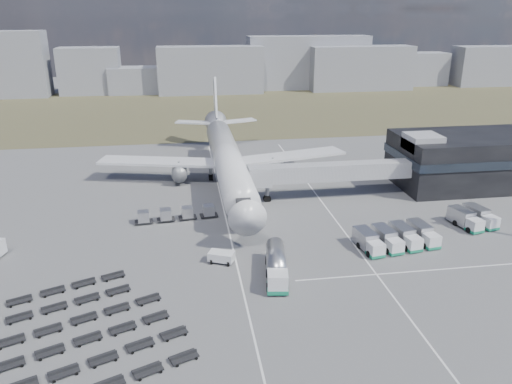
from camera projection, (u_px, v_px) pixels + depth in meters
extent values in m
plane|color=#565659|center=(249.00, 255.00, 71.12)|extent=(420.00, 420.00, 0.00)
cube|color=#453C29|center=(206.00, 110.00, 173.18)|extent=(420.00, 90.00, 0.01)
cube|color=silver|center=(231.00, 241.00, 75.48)|extent=(0.25, 110.00, 0.01)
cube|color=silver|center=(346.00, 233.00, 77.99)|extent=(0.25, 110.00, 0.01)
cube|color=silver|center=(440.00, 269.00, 67.18)|extent=(40.00, 0.25, 0.01)
cube|color=black|center=(473.00, 160.00, 98.36)|extent=(30.00, 16.00, 10.00)
cube|color=#262D38|center=(474.00, 154.00, 97.94)|extent=(30.40, 16.40, 1.60)
cube|color=#939399|center=(423.00, 142.00, 93.27)|extent=(6.00, 6.00, 3.00)
cube|color=#939399|center=(332.00, 172.00, 90.90)|extent=(29.80, 3.00, 3.00)
cube|color=#939399|center=(260.00, 176.00, 88.57)|extent=(4.00, 3.60, 3.40)
cylinder|color=slate|center=(267.00, 188.00, 90.13)|extent=(0.70, 0.70, 5.10)
cylinder|color=black|center=(267.00, 199.00, 90.85)|extent=(1.40, 0.90, 1.40)
cylinder|color=silver|center=(228.00, 160.00, 97.12)|extent=(5.60, 48.00, 5.60)
cone|color=silver|center=(245.00, 211.00, 72.54)|extent=(5.60, 5.00, 5.60)
cone|color=silver|center=(217.00, 125.00, 122.83)|extent=(5.60, 8.00, 5.60)
cube|color=black|center=(243.00, 201.00, 74.11)|extent=(2.20, 2.00, 0.80)
cube|color=silver|center=(161.00, 162.00, 100.36)|extent=(25.59, 11.38, 0.50)
cube|color=silver|center=(288.00, 156.00, 103.99)|extent=(25.59, 11.38, 0.50)
cylinder|color=slate|center=(179.00, 172.00, 99.58)|extent=(3.00, 5.00, 3.00)
cylinder|color=slate|center=(273.00, 168.00, 102.24)|extent=(3.00, 5.00, 3.00)
cube|color=silver|center=(194.00, 122.00, 123.78)|extent=(9.49, 5.63, 0.35)
cube|color=silver|center=(238.00, 121.00, 125.31)|extent=(9.49, 5.63, 0.35)
cube|color=silver|center=(215.00, 100.00, 123.64)|extent=(0.50, 9.06, 11.45)
cylinder|color=slate|center=(241.00, 222.00, 79.04)|extent=(0.50, 0.50, 2.50)
cylinder|color=slate|center=(211.00, 174.00, 101.79)|extent=(0.60, 0.60, 2.50)
cylinder|color=slate|center=(242.00, 173.00, 102.68)|extent=(0.60, 0.60, 2.50)
cylinder|color=black|center=(241.00, 226.00, 79.30)|extent=(0.50, 1.20, 1.20)
cube|color=gray|center=(14.00, 64.00, 194.55)|extent=(24.88, 12.00, 25.11)
cube|color=gray|center=(90.00, 71.00, 202.53)|extent=(23.84, 12.00, 18.49)
cube|color=gray|center=(150.00, 80.00, 205.97)|extent=(32.95, 12.00, 10.56)
cube|color=gray|center=(210.00, 70.00, 203.92)|extent=(42.48, 12.00, 18.80)
cube|color=gray|center=(308.00, 62.00, 216.31)|extent=(52.32, 12.00, 22.12)
cube|color=gray|center=(361.00, 68.00, 212.91)|extent=(43.82, 12.00, 18.23)
cube|color=gray|center=(415.00, 69.00, 226.89)|extent=(27.59, 12.00, 14.37)
cube|color=gray|center=(497.00, 66.00, 226.23)|extent=(40.19, 12.00, 17.27)
cube|color=silver|center=(278.00, 281.00, 61.32)|extent=(2.84, 2.84, 2.39)
cube|color=#167F59|center=(278.00, 288.00, 61.64)|extent=(2.95, 2.95, 0.52)
cylinder|color=#AEAEB3|center=(276.00, 259.00, 65.94)|extent=(3.72, 8.10, 2.60)
cube|color=slate|center=(276.00, 267.00, 66.35)|extent=(3.61, 8.09, 0.36)
cylinder|color=black|center=(276.00, 274.00, 64.98)|extent=(2.84, 1.53, 1.14)
cube|color=silver|center=(221.00, 257.00, 68.85)|extent=(3.96, 3.15, 1.54)
cube|color=silver|center=(287.00, 164.00, 108.18)|extent=(2.16, 5.35, 2.49)
cube|color=#167F59|center=(287.00, 168.00, 108.53)|extent=(2.25, 5.44, 0.40)
cube|color=silver|center=(376.00, 249.00, 70.26)|extent=(2.33, 2.26, 1.97)
cube|color=#167F59|center=(375.00, 254.00, 70.52)|extent=(2.43, 2.36, 0.40)
cube|color=#AEAEB3|center=(365.00, 238.00, 72.96)|extent=(2.74, 4.40, 2.33)
cube|color=silver|center=(395.00, 246.00, 71.10)|extent=(2.33, 2.26, 1.97)
cube|color=#167F59|center=(394.00, 251.00, 71.36)|extent=(2.43, 2.36, 0.40)
cube|color=#AEAEB3|center=(383.00, 235.00, 73.79)|extent=(2.74, 4.40, 2.33)
cube|color=silver|center=(413.00, 244.00, 71.94)|extent=(2.33, 2.26, 1.97)
cube|color=#167F59|center=(413.00, 248.00, 72.20)|extent=(2.43, 2.36, 0.40)
cube|color=#AEAEB3|center=(402.00, 233.00, 74.63)|extent=(2.74, 4.40, 2.33)
cube|color=silver|center=(431.00, 241.00, 72.77)|extent=(2.33, 2.26, 1.97)
cube|color=#167F59|center=(431.00, 246.00, 73.04)|extent=(2.43, 2.36, 0.40)
cube|color=#AEAEB3|center=(419.00, 230.00, 75.47)|extent=(2.74, 4.40, 2.33)
cube|color=silver|center=(475.00, 225.00, 77.94)|extent=(2.47, 2.40, 2.00)
cube|color=#167F59|center=(474.00, 230.00, 78.21)|extent=(2.57, 2.50, 0.41)
cube|color=#AEAEB3|center=(461.00, 216.00, 80.61)|extent=(3.02, 4.55, 2.36)
cube|color=silver|center=(490.00, 223.00, 78.97)|extent=(2.47, 2.40, 2.00)
cube|color=#167F59|center=(490.00, 227.00, 79.24)|extent=(2.57, 2.50, 0.41)
cube|color=#AEAEB3|center=(476.00, 213.00, 81.63)|extent=(3.02, 4.55, 2.36)
cube|color=black|center=(144.00, 222.00, 81.45)|extent=(3.08, 2.08, 0.20)
cube|color=#AEAEB3|center=(143.00, 216.00, 81.12)|extent=(1.97, 1.97, 1.68)
cube|color=black|center=(166.00, 219.00, 82.29)|extent=(3.08, 2.08, 0.20)
cube|color=#AEAEB3|center=(166.00, 214.00, 81.96)|extent=(1.97, 1.97, 1.68)
cube|color=black|center=(188.00, 217.00, 83.13)|extent=(3.08, 2.08, 0.20)
cube|color=#AEAEB3|center=(187.00, 212.00, 82.80)|extent=(1.97, 1.97, 1.68)
cube|color=black|center=(209.00, 215.00, 83.98)|extent=(3.08, 2.08, 0.20)
cube|color=#AEAEB3|center=(209.00, 210.00, 83.65)|extent=(1.97, 1.97, 1.68)
cube|color=black|center=(78.00, 366.00, 48.56)|extent=(21.39, 10.10, 0.68)
cube|color=black|center=(69.00, 344.00, 51.73)|extent=(21.39, 10.10, 0.68)
cube|color=black|center=(61.00, 325.00, 54.90)|extent=(21.39, 10.10, 0.68)
cube|color=black|center=(54.00, 307.00, 58.07)|extent=(17.92, 8.64, 0.68)
cube|color=black|center=(48.00, 292.00, 61.24)|extent=(17.92, 8.64, 0.68)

